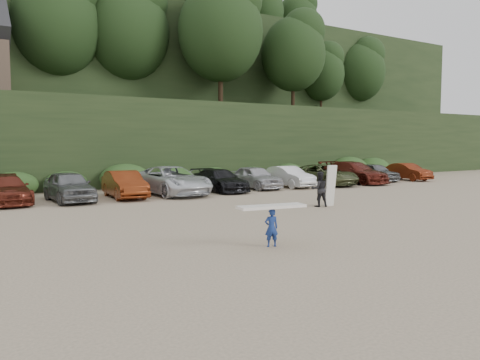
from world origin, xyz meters
TOP-DOWN VIEW (x-y plane):
  - ground at (0.00, 0.00)m, footprint 120.00×120.00m
  - hillside_backdrop at (-0.26, 35.93)m, footprint 90.00×41.50m
  - parked_cars at (-0.43, 9.96)m, footprint 39.78×6.15m
  - child_surfer at (-3.94, -4.18)m, footprint 2.07×0.85m
  - adult_surfer at (2.95, 1.53)m, footprint 1.28×0.86m

SIDE VIEW (x-z plane):
  - ground at x=0.00m, z-range 0.00..0.00m
  - parked_cars at x=-0.43m, z-range -0.06..1.58m
  - child_surfer at x=-3.94m, z-range 0.22..1.42m
  - adult_surfer at x=2.95m, z-range -0.13..1.81m
  - hillside_backdrop at x=-0.26m, z-range -2.78..25.22m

